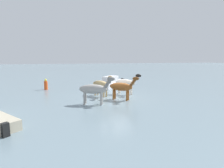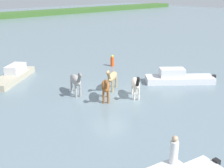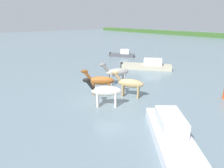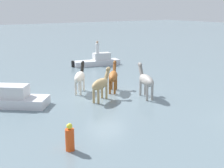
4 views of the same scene
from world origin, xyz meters
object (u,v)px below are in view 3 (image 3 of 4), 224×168
object	(u,v)px
horse_rear_stallion	(100,81)
boat_skiff_near	(148,66)
boat_dinghy_port	(123,55)
horse_mid_herd	(116,72)
horse_dun_straggler	(130,83)
boat_motor_center	(173,138)
horse_gray_outer	(105,91)

from	to	relation	value
horse_rear_stallion	boat_skiff_near	bearing A→B (deg)	-122.03
horse_rear_stallion	boat_dinghy_port	bearing A→B (deg)	-98.67
horse_rear_stallion	horse_mid_herd	distance (m)	2.49
horse_dun_straggler	boat_motor_center	size ratio (longest dim) A/B	0.42
horse_dun_straggler	boat_dinghy_port	size ratio (longest dim) A/B	0.62
horse_rear_stallion	horse_dun_straggler	size ratio (longest dim) A/B	0.97
boat_skiff_near	horse_gray_outer	bearing A→B (deg)	-102.24
boat_skiff_near	horse_rear_stallion	bearing A→B (deg)	-110.42
horse_dun_straggler	boat_dinghy_port	distance (m)	15.91
horse_dun_straggler	boat_dinghy_port	xyz separation A→B (m)	(-12.25, 10.11, -0.74)
horse_mid_herd	boat_skiff_near	size ratio (longest dim) A/B	0.49
boat_motor_center	boat_dinghy_port	bearing A→B (deg)	3.92
horse_dun_straggler	horse_mid_herd	bearing A→B (deg)	-53.10
horse_gray_outer	boat_skiff_near	xyz separation A→B (m)	(-5.00, 9.72, -0.74)
horse_rear_stallion	boat_motor_center	distance (m)	7.21
horse_mid_herd	horse_gray_outer	bearing A→B (deg)	60.27
horse_rear_stallion	boat_skiff_near	xyz separation A→B (m)	(-3.01, 8.72, -0.73)
horse_dun_straggler	boat_dinghy_port	bearing A→B (deg)	-72.64
horse_gray_outer	horse_mid_herd	bearing A→B (deg)	-100.54
horse_mid_herd	boat_dinghy_port	xyz separation A→B (m)	(-9.56, 9.13, -0.82)
horse_rear_stallion	boat_skiff_near	distance (m)	9.25
horse_rear_stallion	horse_mid_herd	size ratio (longest dim) A/B	0.83
boat_motor_center	horse_mid_herd	bearing A→B (deg)	16.79
horse_gray_outer	boat_dinghy_port	size ratio (longest dim) A/B	0.61
boat_dinghy_port	boat_skiff_near	xyz separation A→B (m)	(7.45, -2.74, 0.03)
horse_gray_outer	boat_skiff_near	world-z (taller)	horse_gray_outer
boat_motor_center	boat_skiff_near	xyz separation A→B (m)	(-10.12, 9.70, -0.00)
horse_mid_herd	boat_skiff_near	bearing A→B (deg)	-142.54
horse_dun_straggler	boat_motor_center	world-z (taller)	horse_dun_straggler
horse_gray_outer	boat_skiff_near	size ratio (longest dim) A/B	0.41
boat_skiff_near	boat_motor_center	bearing A→B (deg)	-83.26
horse_gray_outer	horse_dun_straggler	size ratio (longest dim) A/B	0.98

